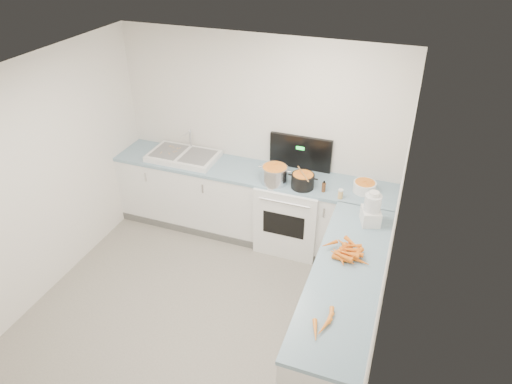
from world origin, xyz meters
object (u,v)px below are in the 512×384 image
(steel_pot, at_px, (275,175))
(food_processor, at_px, (372,210))
(sink, at_px, (183,156))
(black_pot, at_px, (303,182))
(extract_bottle, at_px, (324,187))
(stove, at_px, (291,212))
(spice_jar, at_px, (340,194))
(mixing_bowl, at_px, (364,187))

(steel_pot, xyz_separation_m, food_processor, (1.15, -0.43, 0.07))
(sink, bearing_deg, black_pot, -5.66)
(black_pot, distance_m, food_processor, 0.93)
(extract_bottle, bearing_deg, black_pot, 178.05)
(stove, relative_size, spice_jar, 14.28)
(black_pot, height_order, extract_bottle, black_pot)
(sink, xyz_separation_m, mixing_bowl, (2.28, -0.00, 0.02))
(spice_jar, bearing_deg, steel_pot, 174.55)
(sink, relative_size, spice_jar, 9.03)
(stove, xyz_separation_m, mixing_bowl, (0.83, 0.01, 0.52))
(sink, xyz_separation_m, extract_bottle, (1.85, -0.17, 0.02))
(mixing_bowl, bearing_deg, sink, 179.88)
(black_pot, height_order, mixing_bowl, black_pot)
(stove, height_order, extract_bottle, stove)
(stove, distance_m, steel_pot, 0.61)
(black_pot, bearing_deg, stove, 136.62)
(black_pot, height_order, spice_jar, black_pot)
(mixing_bowl, bearing_deg, black_pot, -167.15)
(stove, relative_size, sink, 1.58)
(sink, bearing_deg, extract_bottle, -5.16)
(black_pot, xyz_separation_m, spice_jar, (0.45, -0.08, -0.03))
(sink, distance_m, steel_pot, 1.28)
(sink, xyz_separation_m, steel_pot, (1.27, -0.16, 0.05))
(black_pot, relative_size, extract_bottle, 2.35)
(stove, bearing_deg, sink, 179.38)
(sink, bearing_deg, steel_pot, -7.36)
(steel_pot, bearing_deg, extract_bottle, -0.31)
(food_processor, bearing_deg, extract_bottle, 143.71)
(steel_pot, distance_m, food_processor, 1.23)
(extract_bottle, bearing_deg, steel_pot, 179.69)
(steel_pot, bearing_deg, spice_jar, -5.45)
(food_processor, bearing_deg, spice_jar, 136.63)
(steel_pot, bearing_deg, food_processor, -20.22)
(steel_pot, xyz_separation_m, black_pot, (0.33, 0.01, -0.02))
(spice_jar, bearing_deg, stove, 159.67)
(black_pot, bearing_deg, mixing_bowl, 12.85)
(sink, height_order, mixing_bowl, sink)
(extract_bottle, bearing_deg, food_processor, -36.29)
(spice_jar, relative_size, food_processor, 0.26)
(steel_pot, relative_size, black_pot, 1.17)
(sink, relative_size, black_pot, 3.29)
(stove, bearing_deg, mixing_bowl, 0.75)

